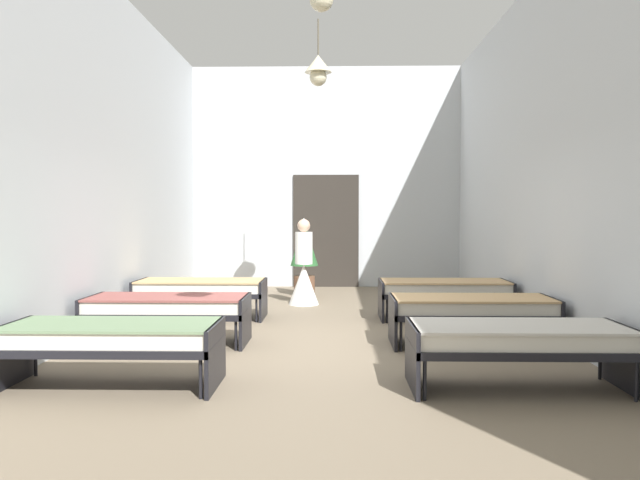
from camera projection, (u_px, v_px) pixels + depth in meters
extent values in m
cube|color=#7A6B56|center=(319.00, 349.00, 7.57)|extent=(6.31, 12.87, 0.10)
cube|color=silver|center=(326.00, 177.00, 13.70)|extent=(6.11, 0.20, 4.70)
cube|color=silver|center=(70.00, 147.00, 7.54)|extent=(0.20, 12.27, 4.70)
cube|color=silver|center=(572.00, 145.00, 7.40)|extent=(0.20, 12.27, 4.70)
cube|color=#2D2823|center=(326.00, 231.00, 13.62)|extent=(1.40, 0.06, 2.40)
sphere|color=beige|center=(321.00, 0.00, 7.40)|extent=(0.28, 0.28, 0.28)
cylinder|color=brown|center=(318.00, 37.00, 10.25)|extent=(0.02, 0.02, 0.57)
cone|color=beige|center=(318.00, 64.00, 10.27)|extent=(0.44, 0.44, 0.28)
sphere|color=beige|center=(318.00, 77.00, 10.28)|extent=(0.28, 0.28, 0.28)
cylinder|color=black|center=(36.00, 358.00, 6.08)|extent=(0.03, 0.03, 0.34)
cylinder|color=black|center=(201.00, 379.00, 5.32)|extent=(0.03, 0.03, 0.34)
cylinder|color=black|center=(217.00, 359.00, 6.04)|extent=(0.03, 0.03, 0.34)
cube|color=black|center=(112.00, 345.00, 5.69)|extent=(1.90, 0.84, 0.07)
cube|color=black|center=(10.00, 354.00, 5.72)|extent=(0.04, 0.84, 0.57)
cube|color=black|center=(216.00, 355.00, 5.67)|extent=(0.04, 0.84, 0.57)
cube|color=silver|center=(112.00, 334.00, 5.69)|extent=(1.82, 0.78, 0.14)
cube|color=slate|center=(112.00, 324.00, 5.69)|extent=(1.86, 0.82, 0.02)
cylinder|color=black|center=(425.00, 380.00, 5.28)|extent=(0.03, 0.03, 0.34)
cylinder|color=black|center=(414.00, 360.00, 6.00)|extent=(0.03, 0.03, 0.34)
cylinder|color=black|center=(636.00, 381.00, 5.24)|extent=(0.03, 0.03, 0.34)
cylinder|color=black|center=(600.00, 361.00, 5.96)|extent=(0.03, 0.03, 0.34)
cube|color=black|center=(518.00, 347.00, 5.61)|extent=(1.90, 0.84, 0.07)
cube|color=black|center=(412.00, 356.00, 5.63)|extent=(0.04, 0.84, 0.57)
cube|color=black|center=(624.00, 358.00, 5.59)|extent=(0.04, 0.84, 0.57)
cube|color=silver|center=(518.00, 335.00, 5.61)|extent=(1.82, 0.78, 0.14)
cube|color=beige|center=(518.00, 326.00, 5.60)|extent=(1.86, 0.82, 0.02)
cylinder|color=black|center=(84.00, 335.00, 7.26)|extent=(0.03, 0.03, 0.34)
cylinder|color=black|center=(107.00, 324.00, 7.98)|extent=(0.03, 0.03, 0.34)
cylinder|color=black|center=(236.00, 336.00, 7.22)|extent=(0.03, 0.03, 0.34)
cylinder|color=black|center=(245.00, 325.00, 7.94)|extent=(0.03, 0.03, 0.34)
cube|color=black|center=(168.00, 313.00, 7.59)|extent=(1.90, 0.84, 0.07)
cube|color=black|center=(91.00, 320.00, 7.62)|extent=(0.04, 0.84, 0.57)
cube|color=black|center=(245.00, 320.00, 7.57)|extent=(0.04, 0.84, 0.57)
cube|color=silver|center=(168.00, 304.00, 7.59)|extent=(1.82, 0.78, 0.14)
cube|color=#8C4C47|center=(168.00, 297.00, 7.58)|extent=(1.86, 0.82, 0.02)
cylinder|color=black|center=(401.00, 336.00, 7.18)|extent=(0.03, 0.03, 0.34)
cylinder|color=black|center=(395.00, 325.00, 7.90)|extent=(0.03, 0.03, 0.34)
cylinder|color=black|center=(556.00, 337.00, 7.14)|extent=(0.03, 0.03, 0.34)
cylinder|color=black|center=(536.00, 326.00, 7.85)|extent=(0.03, 0.03, 0.34)
cube|color=black|center=(472.00, 314.00, 7.51)|extent=(1.90, 0.84, 0.07)
cube|color=black|center=(393.00, 321.00, 7.53)|extent=(0.04, 0.84, 0.57)
cube|color=black|center=(551.00, 321.00, 7.49)|extent=(0.04, 0.84, 0.57)
cube|color=silver|center=(472.00, 305.00, 7.50)|extent=(1.82, 0.78, 0.14)
cube|color=tan|center=(472.00, 298.00, 7.50)|extent=(1.86, 0.82, 0.02)
cylinder|color=black|center=(136.00, 310.00, 9.16)|extent=(0.03, 0.03, 0.34)
cylinder|color=black|center=(151.00, 303.00, 9.88)|extent=(0.03, 0.03, 0.34)
cylinder|color=black|center=(256.00, 311.00, 9.12)|extent=(0.03, 0.03, 0.34)
cylinder|color=black|center=(262.00, 304.00, 9.84)|extent=(0.03, 0.03, 0.34)
cube|color=black|center=(201.00, 293.00, 9.49)|extent=(1.90, 0.84, 0.07)
cube|color=black|center=(140.00, 299.00, 9.51)|extent=(0.04, 0.84, 0.57)
cube|color=black|center=(263.00, 299.00, 9.47)|extent=(0.04, 0.84, 0.57)
cube|color=silver|center=(201.00, 286.00, 9.48)|extent=(1.82, 0.78, 0.14)
cube|color=tan|center=(201.00, 281.00, 9.48)|extent=(1.86, 0.82, 0.02)
cylinder|color=black|center=(387.00, 311.00, 9.07)|extent=(0.03, 0.03, 0.34)
cylinder|color=black|center=(383.00, 304.00, 9.79)|extent=(0.03, 0.03, 0.34)
cylinder|color=black|center=(510.00, 311.00, 9.03)|extent=(0.03, 0.03, 0.34)
cylinder|color=black|center=(497.00, 304.00, 9.75)|extent=(0.03, 0.03, 0.34)
cube|color=black|center=(444.00, 294.00, 9.41)|extent=(1.90, 0.84, 0.07)
cube|color=black|center=(381.00, 300.00, 9.43)|extent=(0.04, 0.84, 0.57)
cube|color=black|center=(507.00, 300.00, 9.39)|extent=(0.04, 0.84, 0.57)
cube|color=silver|center=(444.00, 287.00, 9.40)|extent=(1.82, 0.78, 0.14)
cube|color=tan|center=(444.00, 281.00, 9.40)|extent=(1.86, 0.82, 0.02)
cone|color=white|center=(304.00, 284.00, 10.93)|extent=(0.52, 0.52, 0.70)
cylinder|color=white|center=(304.00, 248.00, 10.90)|extent=(0.30, 0.30, 0.55)
sphere|color=beige|center=(304.00, 226.00, 10.89)|extent=(0.22, 0.22, 0.22)
cone|color=white|center=(304.00, 221.00, 10.88)|extent=(0.18, 0.18, 0.10)
cylinder|color=brown|center=(304.00, 286.00, 12.16)|extent=(0.40, 0.40, 0.38)
cylinder|color=brown|center=(304.00, 271.00, 12.15)|extent=(0.06, 0.06, 0.20)
cone|color=#2D6633|center=(304.00, 243.00, 12.13)|extent=(0.53, 0.53, 0.85)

